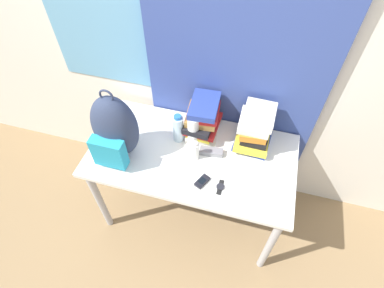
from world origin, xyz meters
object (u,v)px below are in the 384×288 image
(cell_phone, at_px, (202,181))
(wristwatch, at_px, (220,187))
(sports_bottle, at_px, (193,130))
(water_bottle, at_px, (178,128))
(sunscreen_bottle, at_px, (195,151))
(backpack, at_px, (115,129))
(book_stack_center, at_px, (255,129))
(book_stack_left, at_px, (203,119))
(sunglasses_case, at_px, (211,152))

(cell_phone, distance_m, wristwatch, 0.11)
(sports_bottle, distance_m, cell_phone, 0.34)
(water_bottle, distance_m, sunscreen_bottle, 0.20)
(backpack, relative_size, water_bottle, 2.36)
(book_stack_center, bearing_deg, water_bottle, -167.92)
(wristwatch, bearing_deg, sunscreen_bottle, 139.20)
(sports_bottle, xyz_separation_m, sunscreen_bottle, (0.05, -0.13, -0.05))
(sports_bottle, bearing_deg, wristwatch, -50.28)
(water_bottle, bearing_deg, book_stack_left, 36.65)
(book_stack_center, distance_m, sports_bottle, 0.39)
(book_stack_center, relative_size, sunscreen_bottle, 1.84)
(book_stack_left, xyz_separation_m, sunscreen_bottle, (0.01, -0.23, -0.06))
(book_stack_left, height_order, sports_bottle, book_stack_left)
(backpack, height_order, cell_phone, backpack)
(cell_phone, relative_size, wristwatch, 1.06)
(wristwatch, bearing_deg, sports_bottle, 129.72)
(backpack, bearing_deg, cell_phone, -8.07)
(book_stack_left, distance_m, book_stack_center, 0.34)
(sports_bottle, bearing_deg, water_bottle, -178.38)
(book_stack_left, bearing_deg, wristwatch, -62.05)
(cell_phone, bearing_deg, water_bottle, 129.23)
(sunscreen_bottle, relative_size, cell_phone, 1.37)
(sunglasses_case, xyz_separation_m, wristwatch, (0.11, -0.23, -0.01))
(cell_phone, bearing_deg, book_stack_center, 58.54)
(sunglasses_case, bearing_deg, sunscreen_bottle, -145.21)
(book_stack_center, xyz_separation_m, cell_phone, (-0.24, -0.39, -0.12))
(book_stack_left, xyz_separation_m, sports_bottle, (-0.04, -0.10, -0.02))
(book_stack_center, relative_size, sunglasses_case, 1.81)
(book_stack_center, bearing_deg, book_stack_left, 179.94)
(wristwatch, bearing_deg, water_bottle, 139.67)
(backpack, xyz_separation_m, water_bottle, (0.33, 0.21, -0.12))
(sunscreen_bottle, height_order, sunglasses_case, sunscreen_bottle)
(sports_bottle, height_order, sunglasses_case, sports_bottle)
(backpack, relative_size, sunglasses_case, 3.33)
(backpack, relative_size, book_stack_left, 1.79)
(backpack, xyz_separation_m, sunglasses_case, (0.57, 0.15, -0.20))
(water_bottle, height_order, wristwatch, water_bottle)
(water_bottle, bearing_deg, wristwatch, -40.33)
(book_stack_left, height_order, wristwatch, book_stack_left)
(water_bottle, bearing_deg, book_stack_center, 12.08)
(wristwatch, bearing_deg, cell_phone, 176.77)
(book_stack_left, distance_m, sunglasses_case, 0.23)
(sunscreen_bottle, height_order, cell_phone, sunscreen_bottle)
(sunglasses_case, bearing_deg, sports_bottle, 154.39)
(backpack, distance_m, water_bottle, 0.41)
(water_bottle, relative_size, sports_bottle, 0.90)
(backpack, relative_size, sunscreen_bottle, 3.40)
(sports_bottle, relative_size, wristwatch, 2.32)
(sunscreen_bottle, bearing_deg, sports_bottle, 111.16)
(book_stack_left, xyz_separation_m, sunglasses_case, (0.10, -0.17, -0.11))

